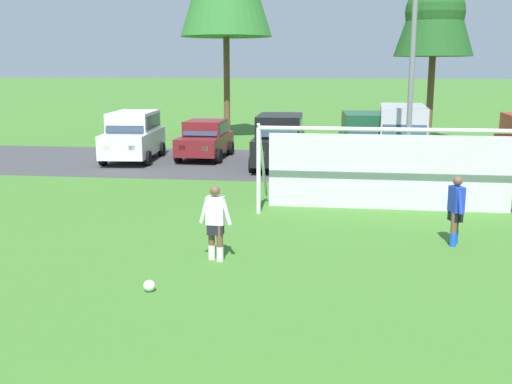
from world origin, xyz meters
TOP-DOWN VIEW (x-y plane):
  - ground_plane at (0.00, 15.00)m, footprint 400.00×400.00m
  - parking_lot_strip at (0.00, 23.11)m, footprint 52.00×8.40m
  - soccer_ball at (-2.69, 7.71)m, footprint 0.22×0.22m
  - soccer_goal at (2.18, 14.87)m, footprint 7.44×1.97m
  - player_striker_near at (-1.83, 9.72)m, footprint 0.73×0.25m
  - player_defender_far at (3.48, 11.59)m, footprint 0.35×0.75m
  - parked_car_slot_far_left at (-8.28, 23.24)m, footprint 2.40×4.73m
  - parked_car_slot_left at (-5.25, 24.23)m, footprint 2.11×4.24m
  - parked_car_slot_center_left at (-1.69, 22.29)m, footprint 2.22×4.64m
  - parked_car_slot_center at (1.83, 23.79)m, footprint 2.38×4.72m
  - parked_car_slot_center_right at (3.36, 23.25)m, footprint 2.40×4.90m
  - street_lamp at (3.30, 18.76)m, footprint 2.00×0.32m

SIDE VIEW (x-z plane):
  - ground_plane at x=0.00m, z-range 0.00..0.00m
  - parking_lot_strip at x=0.00m, z-range 0.00..0.01m
  - soccer_ball at x=-2.69m, z-range 0.00..0.22m
  - player_striker_near at x=-1.83m, z-range 0.00..1.64m
  - player_defender_far at x=3.48m, z-range 0.00..1.64m
  - parked_car_slot_left at x=-5.25m, z-range 0.02..1.74m
  - parked_car_slot_far_left at x=-8.28m, z-range 0.03..2.19m
  - parked_car_slot_center_left at x=-1.69m, z-range 0.03..2.19m
  - parked_car_slot_center at x=1.83m, z-range 0.03..2.19m
  - soccer_goal at x=2.18m, z-range 0.01..2.58m
  - parked_car_slot_center_right at x=3.36m, z-range 0.08..2.60m
  - street_lamp at x=3.30m, z-range 0.14..7.15m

